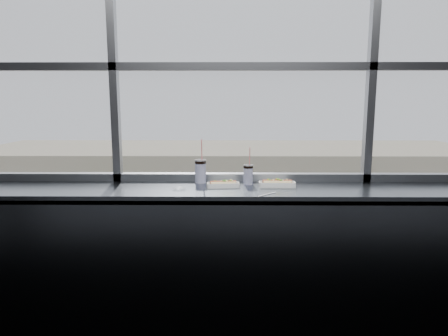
{
  "coord_description": "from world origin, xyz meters",
  "views": [
    {
      "loc": [
        -0.11,
        -1.67,
        1.74
      ],
      "look_at": [
        -0.14,
        1.23,
        1.25
      ],
      "focal_mm": 32.0,
      "sensor_mm": 36.0,
      "label": 1
    }
  ],
  "objects_px": {
    "soda_cup_left": "(200,170)",
    "hotdog_tray_left": "(223,184)",
    "loose_straw": "(267,194)",
    "car_near_d": "(360,325)",
    "tree_left": "(109,212)",
    "car_far_b": "(276,266)",
    "car_near_c": "(212,326)",
    "car_far_c": "(379,265)",
    "tree_right": "(357,218)",
    "soda_cup_right": "(248,174)",
    "car_near_b": "(118,326)",
    "pedestrian_a": "(158,240)",
    "pedestrian_b": "(227,247)",
    "pedestrian_c": "(297,245)",
    "wrapper": "(179,188)",
    "tree_center": "(245,219)",
    "pedestrian_d": "(357,250)",
    "hotdog_tray_right": "(277,184)",
    "car_far_a": "(74,263)"
  },
  "relations": [
    {
      "from": "soda_cup_right",
      "to": "tree_left",
      "type": "distance_m",
      "value": 30.96
    },
    {
      "from": "pedestrian_b",
      "to": "tree_right",
      "type": "relative_size",
      "value": 0.45
    },
    {
      "from": "hotdog_tray_right",
      "to": "pedestrian_c",
      "type": "height_order",
      "value": "hotdog_tray_right"
    },
    {
      "from": "car_near_b",
      "to": "tree_left",
      "type": "xyz_separation_m",
      "value": [
        -3.92,
        12.0,
        2.74
      ]
    },
    {
      "from": "hotdog_tray_left",
      "to": "pedestrian_d",
      "type": "height_order",
      "value": "hotdog_tray_left"
    },
    {
      "from": "car_far_a",
      "to": "tree_right",
      "type": "height_order",
      "value": "tree_right"
    },
    {
      "from": "car_far_c",
      "to": "tree_right",
      "type": "bearing_deg",
      "value": -1.58
    },
    {
      "from": "car_near_c",
      "to": "car_near_b",
      "type": "xyz_separation_m",
      "value": [
        -4.9,
        0.0,
        -0.02
      ]
    },
    {
      "from": "tree_right",
      "to": "car_far_b",
      "type": "bearing_deg",
      "value": -150.06
    },
    {
      "from": "pedestrian_c",
      "to": "tree_center",
      "type": "distance_m",
      "value": 4.86
    },
    {
      "from": "car_near_c",
      "to": "car_far_a",
      "type": "relative_size",
      "value": 0.98
    },
    {
      "from": "hotdog_tray_right",
      "to": "car_far_a",
      "type": "relative_size",
      "value": 0.04
    },
    {
      "from": "car_far_c",
      "to": "car_far_b",
      "type": "bearing_deg",
      "value": 82.04
    },
    {
      "from": "pedestrian_a",
      "to": "tree_center",
      "type": "height_order",
      "value": "tree_center"
    },
    {
      "from": "hotdog_tray_left",
      "to": "tree_left",
      "type": "height_order",
      "value": "hotdog_tray_left"
    },
    {
      "from": "hotdog_tray_right",
      "to": "car_far_c",
      "type": "xyz_separation_m",
      "value": [
        10.5,
        24.24,
        -11.06
      ]
    },
    {
      "from": "car_far_b",
      "to": "pedestrian_a",
      "type": "distance_m",
      "value": 10.6
    },
    {
      "from": "loose_straw",
      "to": "car_far_b",
      "type": "xyz_separation_m",
      "value": [
        3.21,
        24.5,
        -11.11
      ]
    },
    {
      "from": "tree_center",
      "to": "tree_left",
      "type": "bearing_deg",
      "value": 180.0
    },
    {
      "from": "soda_cup_right",
      "to": "pedestrian_c",
      "type": "relative_size",
      "value": 0.15
    },
    {
      "from": "hotdog_tray_right",
      "to": "loose_straw",
      "type": "relative_size",
      "value": 1.43
    },
    {
      "from": "tree_center",
      "to": "tree_right",
      "type": "height_order",
      "value": "tree_right"
    },
    {
      "from": "hotdog_tray_right",
      "to": "wrapper",
      "type": "xyz_separation_m",
      "value": [
        -0.72,
        -0.1,
        -0.01
      ]
    },
    {
      "from": "pedestrian_b",
      "to": "tree_center",
      "type": "bearing_deg",
      "value": -62.09
    },
    {
      "from": "pedestrian_a",
      "to": "tree_left",
      "type": "relative_size",
      "value": 0.37
    },
    {
      "from": "hotdog_tray_left",
      "to": "loose_straw",
      "type": "xyz_separation_m",
      "value": [
        0.3,
        -0.24,
        -0.02
      ]
    },
    {
      "from": "pedestrian_c",
      "to": "pedestrian_a",
      "type": "xyz_separation_m",
      "value": [
        -11.62,
        0.73,
        0.08
      ]
    },
    {
      "from": "wrapper",
      "to": "pedestrian_c",
      "type": "relative_size",
      "value": 0.05
    },
    {
      "from": "hotdog_tray_left",
      "to": "soda_cup_right",
      "type": "bearing_deg",
      "value": 22.52
    },
    {
      "from": "loose_straw",
      "to": "tree_right",
      "type": "height_order",
      "value": "loose_straw"
    },
    {
      "from": "soda_cup_right",
      "to": "tree_right",
      "type": "bearing_deg",
      "value": 69.96
    },
    {
      "from": "car_near_d",
      "to": "car_near_b",
      "type": "relative_size",
      "value": 1.13
    },
    {
      "from": "car_far_b",
      "to": "tree_left",
      "type": "height_order",
      "value": "tree_left"
    },
    {
      "from": "pedestrian_d",
      "to": "pedestrian_b",
      "type": "height_order",
      "value": "pedestrian_b"
    },
    {
      "from": "soda_cup_left",
      "to": "car_far_c",
      "type": "height_order",
      "value": "soda_cup_left"
    },
    {
      "from": "car_far_b",
      "to": "car_near_c",
      "type": "bearing_deg",
      "value": 156.48
    },
    {
      "from": "car_near_d",
      "to": "tree_left",
      "type": "xyz_separation_m",
      "value": [
        -16.57,
        12.0,
        2.6
      ]
    },
    {
      "from": "car_far_b",
      "to": "tree_left",
      "type": "bearing_deg",
      "value": 77.86
    },
    {
      "from": "car_far_b",
      "to": "hotdog_tray_right",
      "type": "bearing_deg",
      "value": 177.48
    },
    {
      "from": "car_near_d",
      "to": "tree_center",
      "type": "bearing_deg",
      "value": 28.93
    },
    {
      "from": "soda_cup_left",
      "to": "hotdog_tray_left",
      "type": "bearing_deg",
      "value": -43.53
    },
    {
      "from": "car_near_c",
      "to": "tree_left",
      "type": "xyz_separation_m",
      "value": [
        -8.82,
        12.0,
        2.72
      ]
    },
    {
      "from": "car_near_c",
      "to": "pedestrian_d",
      "type": "bearing_deg",
      "value": -41.85
    },
    {
      "from": "soda_cup_left",
      "to": "soda_cup_right",
      "type": "distance_m",
      "value": 0.38
    },
    {
      "from": "pedestrian_d",
      "to": "pedestrian_b",
      "type": "relative_size",
      "value": 0.92
    },
    {
      "from": "tree_center",
      "to": "tree_right",
      "type": "relative_size",
      "value": 0.97
    },
    {
      "from": "wrapper",
      "to": "car_near_c",
      "type": "xyz_separation_m",
      "value": [
        -0.47,
        16.34,
        -11.01
      ]
    },
    {
      "from": "tree_left",
      "to": "pedestrian_d",
      "type": "bearing_deg",
      "value": -3.03
    },
    {
      "from": "loose_straw",
      "to": "car_far_b",
      "type": "relative_size",
      "value": 0.03
    },
    {
      "from": "car_near_b",
      "to": "pedestrian_b",
      "type": "height_order",
      "value": "pedestrian_b"
    }
  ]
}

